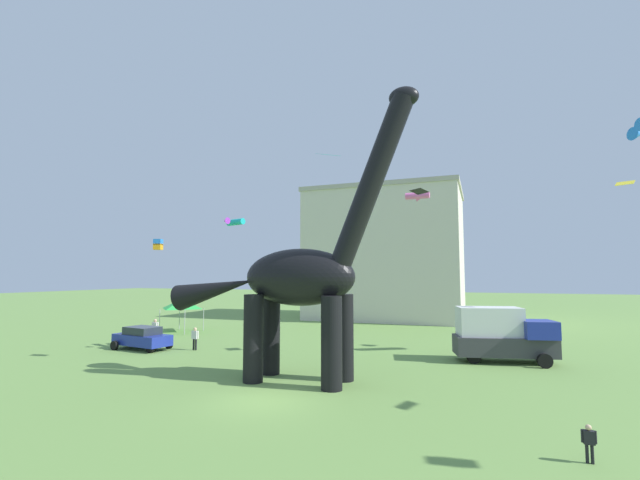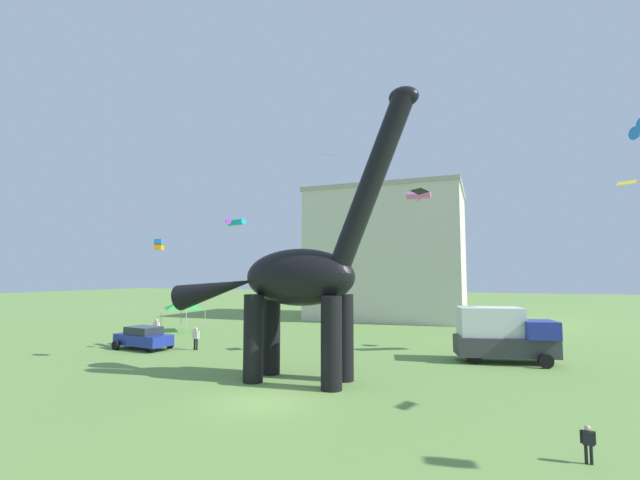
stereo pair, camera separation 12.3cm
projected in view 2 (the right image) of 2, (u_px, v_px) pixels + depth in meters
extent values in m
plane|color=#6B9347|center=(264.00, 400.00, 17.60)|extent=(240.00, 240.00, 0.00)
cylinder|color=black|center=(344.00, 337.00, 21.08)|extent=(0.97, 0.97, 4.18)
cylinder|color=black|center=(331.00, 342.00, 19.36)|extent=(0.97, 0.97, 4.18)
cylinder|color=black|center=(271.00, 333.00, 22.50)|extent=(0.97, 0.97, 4.18)
cylinder|color=black|center=(253.00, 338.00, 20.77)|extent=(0.97, 0.97, 4.18)
ellipsoid|color=black|center=(299.00, 277.00, 21.17)|extent=(5.72, 2.46, 2.82)
cylinder|color=black|center=(372.00, 181.00, 20.22)|extent=(4.11, 1.06, 8.15)
ellipsoid|color=black|center=(404.00, 97.00, 19.99)|extent=(1.41, 0.88, 0.97)
cone|color=black|center=(216.00, 289.00, 22.81)|extent=(5.03, 1.41, 2.38)
cube|color=navy|center=(143.00, 339.00, 29.81)|extent=(4.44, 2.45, 0.72)
cube|color=#232B35|center=(144.00, 330.00, 29.86)|extent=(2.49, 1.92, 0.52)
cylinder|color=black|center=(170.00, 344.00, 30.06)|extent=(0.65, 0.32, 0.62)
cylinder|color=black|center=(152.00, 348.00, 28.40)|extent=(0.65, 0.32, 0.62)
cylinder|color=black|center=(135.00, 342.00, 31.16)|extent=(0.65, 0.32, 0.62)
cylinder|color=black|center=(116.00, 345.00, 29.50)|extent=(0.65, 0.32, 0.62)
cube|color=#38383D|center=(505.00, 346.00, 25.32)|extent=(5.93, 3.32, 1.10)
cube|color=navy|center=(539.00, 329.00, 24.76)|extent=(2.19, 2.29, 1.00)
cube|color=silver|center=(490.00, 322.00, 25.72)|extent=(3.95, 2.78, 1.70)
cylinder|color=black|center=(541.00, 355.00, 25.54)|extent=(0.84, 0.44, 0.80)
cylinder|color=black|center=(546.00, 361.00, 23.59)|extent=(0.84, 0.44, 0.80)
cylinder|color=black|center=(475.00, 351.00, 26.85)|extent=(0.84, 0.44, 0.80)
cylinder|color=black|center=(475.00, 357.00, 24.90)|extent=(0.84, 0.44, 0.80)
cylinder|color=black|center=(586.00, 454.00, 11.69)|extent=(0.09, 0.09, 0.51)
cylinder|color=black|center=(591.00, 455.00, 11.64)|extent=(0.09, 0.09, 0.51)
cube|color=black|center=(588.00, 438.00, 11.70)|extent=(0.28, 0.17, 0.36)
sphere|color=tan|center=(587.00, 428.00, 11.72)|extent=(0.16, 0.16, 0.16)
cylinder|color=black|center=(581.00, 436.00, 11.76)|extent=(0.07, 0.07, 0.34)
cylinder|color=black|center=(595.00, 438.00, 11.64)|extent=(0.07, 0.07, 0.34)
cylinder|color=black|center=(195.00, 344.00, 29.50)|extent=(0.13, 0.13, 0.76)
cylinder|color=black|center=(197.00, 344.00, 29.44)|extent=(0.13, 0.13, 0.76)
cube|color=silver|center=(196.00, 335.00, 29.52)|extent=(0.41, 0.25, 0.54)
sphere|color=tan|center=(196.00, 329.00, 29.55)|extent=(0.24, 0.24, 0.24)
cylinder|color=silver|center=(193.00, 334.00, 29.61)|extent=(0.10, 0.10, 0.51)
cylinder|color=silver|center=(199.00, 335.00, 29.44)|extent=(0.10, 0.10, 0.51)
cylinder|color=#6B6056|center=(155.00, 335.00, 34.10)|extent=(0.14, 0.14, 0.82)
cylinder|color=#6B6056|center=(157.00, 335.00, 34.03)|extent=(0.14, 0.14, 0.82)
cube|color=silver|center=(156.00, 326.00, 34.12)|extent=(0.44, 0.27, 0.58)
sphere|color=tan|center=(157.00, 321.00, 34.16)|extent=(0.25, 0.25, 0.25)
cylinder|color=silver|center=(154.00, 325.00, 34.22)|extent=(0.11, 0.11, 0.55)
cylinder|color=silver|center=(159.00, 326.00, 34.04)|extent=(0.11, 0.11, 0.55)
cylinder|color=#B2B2B7|center=(205.00, 319.00, 39.73)|extent=(0.06, 0.06, 2.10)
cylinder|color=#B2B2B7|center=(186.00, 322.00, 37.21)|extent=(0.06, 0.06, 2.10)
cylinder|color=#B2B2B7|center=(181.00, 318.00, 40.68)|extent=(0.06, 0.06, 2.10)
cylinder|color=#B2B2B7|center=(161.00, 321.00, 38.17)|extent=(0.06, 0.06, 2.10)
pyramid|color=green|center=(184.00, 303.00, 39.07)|extent=(3.15, 3.15, 0.90)
cylinder|color=#19B2B7|center=(236.00, 222.00, 29.50)|extent=(1.58, 0.89, 0.43)
cone|color=purple|center=(227.00, 221.00, 28.86)|extent=(0.51, 0.55, 0.45)
cone|color=#287AE5|center=(639.00, 133.00, 28.04)|extent=(1.08, 1.13, 0.88)
cube|color=#287AE5|center=(159.00, 242.00, 26.01)|extent=(0.57, 0.57, 0.36)
cube|color=orange|center=(159.00, 247.00, 25.99)|extent=(0.57, 0.57, 0.36)
cube|color=black|center=(420.00, 191.00, 27.36)|extent=(1.30, 1.26, 0.21)
cube|color=#19B2B7|center=(329.00, 155.00, 29.00)|extent=(1.82, 1.77, 0.33)
cube|color=yellow|center=(627.00, 183.00, 24.54)|extent=(1.07, 0.93, 0.31)
cylinder|color=pink|center=(419.00, 196.00, 38.44)|extent=(2.13, 0.64, 0.59)
cone|color=pink|center=(421.00, 198.00, 39.51)|extent=(0.54, 0.63, 0.62)
cube|color=beige|center=(389.00, 256.00, 52.25)|extent=(17.36, 13.39, 14.81)
cube|color=#ABA396|center=(388.00, 194.00, 52.88)|extent=(17.71, 13.65, 0.50)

